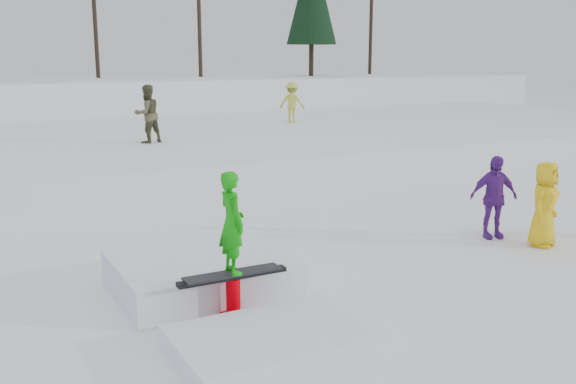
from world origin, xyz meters
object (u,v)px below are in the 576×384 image
jib_rail_feature (218,286)px  spectator_purple (494,197)px  walker_olive (147,114)px  walker_ygreen (292,102)px  spectator_yellow (544,204)px

jib_rail_feature → spectator_purple: bearing=7.2°
walker_olive → walker_ygreen: 8.32m
walker_olive → spectator_purple: walker_olive is taller
jib_rail_feature → spectator_yellow: bearing=-0.7°
walker_ygreen → jib_rail_feature: walker_ygreen is taller
walker_olive → spectator_yellow: walker_olive is taller
walker_ygreen → spectator_purple: walker_ygreen is taller
walker_olive → spectator_purple: (3.71, -11.82, -0.92)m
walker_ygreen → spectator_purple: 15.98m
walker_ygreen → spectator_yellow: size_ratio=1.05×
spectator_purple → spectator_yellow: size_ratio=1.02×
walker_olive → spectator_yellow: size_ratio=1.15×
spectator_yellow → walker_olive: bearing=86.1°
spectator_yellow → walker_ygreen: bearing=56.6°
spectator_purple → jib_rail_feature: (-6.29, -0.80, -0.54)m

